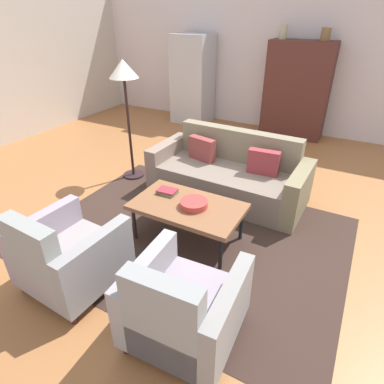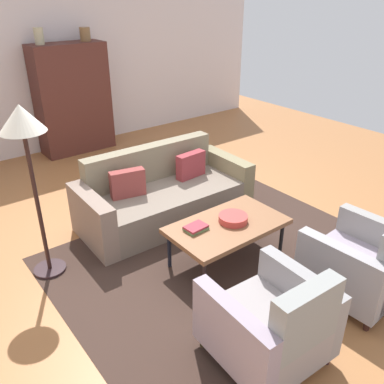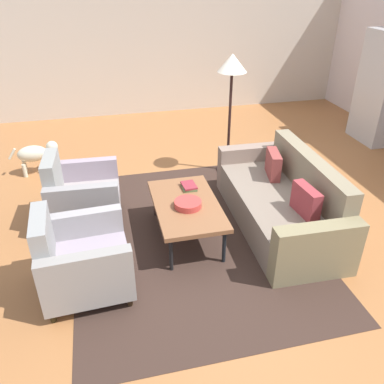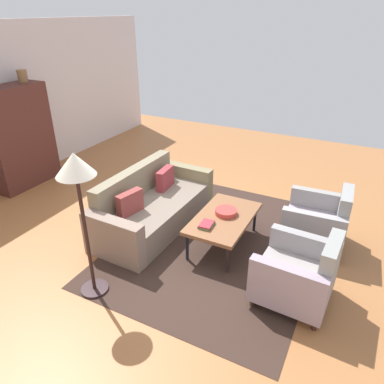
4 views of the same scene
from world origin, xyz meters
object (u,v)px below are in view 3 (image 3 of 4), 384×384
at_px(coffee_table, 186,206).
at_px(book_stack, 189,186).
at_px(floor_lamp, 232,75).
at_px(armchair_left, 80,197).
at_px(couch, 284,203).
at_px(armchair_right, 78,261).
at_px(fruit_bowl, 188,204).
at_px(dog, 35,154).

relative_size(coffee_table, book_stack, 5.29).
bearing_deg(floor_lamp, armchair_left, -66.63).
bearing_deg(couch, book_stack, 74.62).
height_order(armchair_left, book_stack, armchair_left).
distance_m(couch, armchair_right, 2.43).
height_order(coffee_table, floor_lamp, floor_lamp).
distance_m(armchair_left, book_stack, 1.31).
height_order(armchair_left, floor_lamp, floor_lamp).
distance_m(coffee_table, fruit_bowl, 0.11).
bearing_deg(dog, couch, -40.75).
xyz_separation_m(coffee_table, book_stack, (-0.33, 0.10, 0.06)).
distance_m(armchair_left, armchair_right, 1.21).
bearing_deg(floor_lamp, book_stack, -36.05).
height_order(couch, fruit_bowl, couch).
height_order(armchair_left, dog, armchair_left).
distance_m(couch, book_stack, 1.15).
distance_m(fruit_bowl, floor_lamp, 2.11).
relative_size(coffee_table, armchair_right, 1.36).
bearing_deg(book_stack, armchair_right, -53.84).
xyz_separation_m(coffee_table, dog, (-2.10, -1.82, -0.10)).
bearing_deg(dog, fruit_bowl, -55.89).
relative_size(couch, coffee_table, 1.77).
relative_size(fruit_bowl, dog, 0.42).
relative_size(couch, floor_lamp, 1.23).
xyz_separation_m(book_stack, dog, (-1.77, -1.92, -0.16)).
distance_m(coffee_table, armchair_right, 1.32).
bearing_deg(armchair_left, coffee_table, 65.49).
relative_size(couch, fruit_bowl, 7.11).
distance_m(coffee_table, floor_lamp, 2.09).
relative_size(armchair_right, dog, 1.24).
height_order(fruit_bowl, dog, fruit_bowl).
bearing_deg(book_stack, armchair_left, -102.34).
bearing_deg(armchair_left, couch, 78.41).
xyz_separation_m(armchair_right, book_stack, (-0.93, 1.27, 0.13)).
relative_size(couch, armchair_right, 2.41).
bearing_deg(dog, book_stack, -48.46).
height_order(couch, armchair_left, armchair_left).
xyz_separation_m(fruit_bowl, dog, (-2.17, -1.82, -0.17)).
xyz_separation_m(armchair_left, armchair_right, (1.21, 0.00, 0.00)).
bearing_deg(coffee_table, armchair_left, -117.35).
relative_size(fruit_bowl, floor_lamp, 0.17).
distance_m(armchair_right, fruit_bowl, 1.29).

